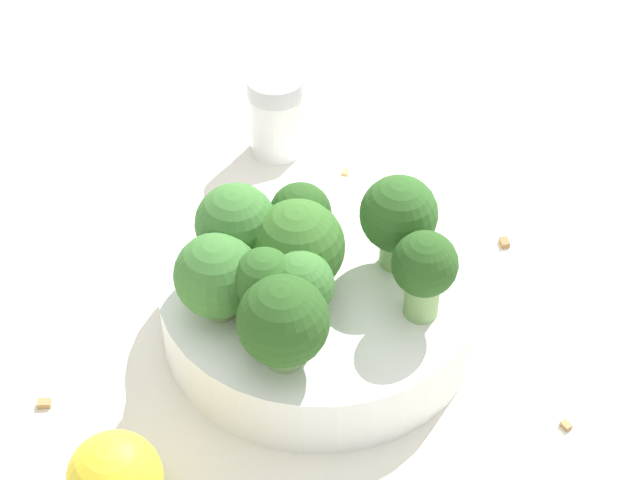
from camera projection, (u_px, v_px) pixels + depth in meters
name	position (u px, v px, depth m)	size (l,w,h in m)	color
ground_plane	(320.00, 326.00, 0.64)	(3.00, 3.00, 0.00)	silver
bowl	(320.00, 303.00, 0.63)	(0.19, 0.19, 0.04)	white
broccoli_floret_0	(236.00, 227.00, 0.59)	(0.05, 0.05, 0.06)	#7A9E5B
broccoli_floret_1	(298.00, 247.00, 0.59)	(0.05, 0.05, 0.06)	#8EB770
broccoli_floret_2	(283.00, 323.00, 0.55)	(0.05, 0.05, 0.06)	#7A9E5B
broccoli_floret_3	(300.00, 216.00, 0.61)	(0.04, 0.04, 0.05)	#84AD66
broccoli_floret_4	(217.00, 277.00, 0.57)	(0.05, 0.05, 0.05)	#7A9E5B
broccoli_floret_5	(262.00, 282.00, 0.56)	(0.03, 0.03, 0.05)	#8EB770
broccoli_floret_6	(424.00, 270.00, 0.57)	(0.04, 0.04, 0.06)	#84AD66
broccoli_floret_7	(399.00, 217.00, 0.60)	(0.04, 0.04, 0.06)	#84AD66
broccoli_floret_8	(300.00, 286.00, 0.57)	(0.04, 0.04, 0.05)	#8EB770
pepper_shaker	(276.00, 114.00, 0.74)	(0.04, 0.04, 0.06)	silver
lemon_wedge	(111.00, 475.00, 0.53)	(0.05, 0.05, 0.05)	yellow
almond_crumb_0	(345.00, 171.00, 0.74)	(0.01, 0.00, 0.01)	tan
almond_crumb_1	(251.00, 188.00, 0.73)	(0.01, 0.00, 0.01)	#AD7F4C
almond_crumb_2	(505.00, 240.00, 0.69)	(0.01, 0.01, 0.01)	olive
almond_crumb_3	(44.00, 401.00, 0.59)	(0.01, 0.01, 0.01)	#AD7F4C
almond_crumb_4	(566.00, 424.00, 0.58)	(0.01, 0.00, 0.01)	#AD7F4C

